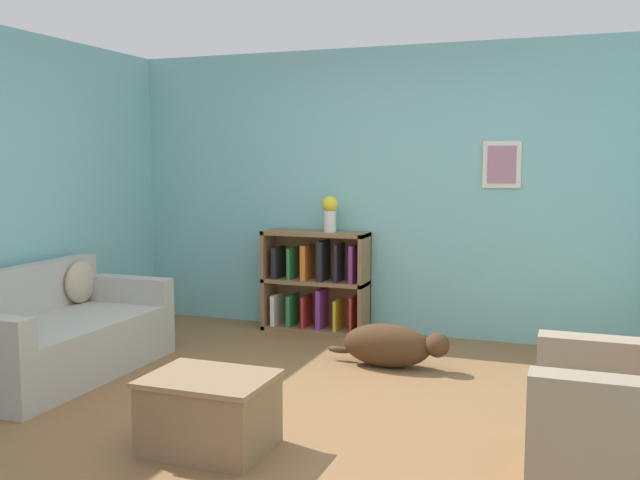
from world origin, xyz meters
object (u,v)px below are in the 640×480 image
at_px(dog, 391,345).
at_px(bookshelf, 316,282).
at_px(coffee_table, 210,410).
at_px(couch, 51,336).
at_px(vase, 330,212).

bearing_deg(dog, bookshelf, 136.15).
bearing_deg(bookshelf, dog, -43.85).
bearing_deg(coffee_table, couch, 155.30).
relative_size(bookshelf, dog, 1.01).
height_order(couch, vase, vase).
bearing_deg(vase, couch, -127.65).
relative_size(bookshelf, coffee_table, 1.45).
distance_m(coffee_table, vase, 2.93).
height_order(couch, dog, couch).
bearing_deg(couch, vase, 52.35).
bearing_deg(coffee_table, bookshelf, 98.60).
distance_m(couch, bookshelf, 2.40).
bearing_deg(vase, bookshelf, 172.18).
xyz_separation_m(bookshelf, dog, (0.96, -0.92, -0.29)).
xyz_separation_m(bookshelf, vase, (0.15, -0.02, 0.66)).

